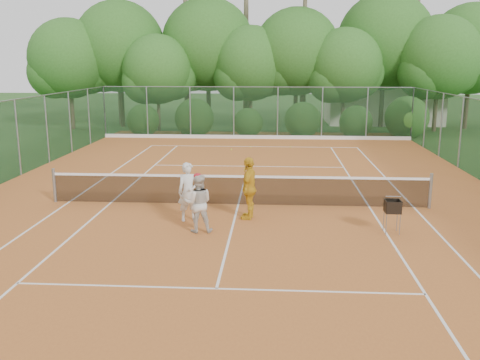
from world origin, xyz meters
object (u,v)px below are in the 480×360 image
Objects in this scene: player_center_grp at (198,203)px; player_yellow at (249,188)px; ball_hopper at (393,207)px; player_white at (189,192)px.

player_yellow is (1.29, 1.33, 0.11)m from player_center_grp.
player_yellow is 3.99m from ball_hopper.
player_white is at bearing -70.04° from player_yellow.
player_center_grp reaches higher than ball_hopper.
player_white is 1.05× the size of player_center_grp.
player_white is at bearing 112.37° from player_center_grp.
player_center_grp is at bearing -87.68° from player_white.
player_yellow reaches higher than player_white.
player_white is 1.09m from player_center_grp.
player_yellow is (1.70, 0.32, 0.06)m from player_white.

